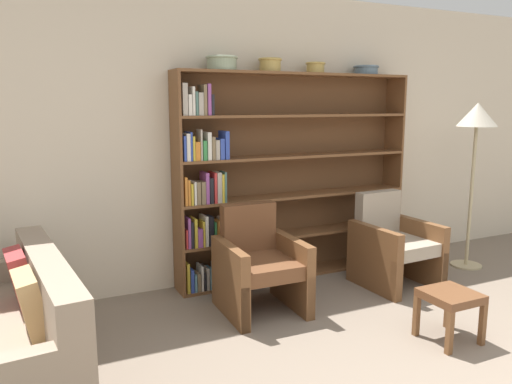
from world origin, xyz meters
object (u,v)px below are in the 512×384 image
at_px(couch, 2,342).
at_px(footstool, 450,301).
at_px(bowl_stoneware, 270,64).
at_px(bowl_copper, 315,67).
at_px(armchair_leather, 259,265).
at_px(bookshelf, 274,181).
at_px(armchair_cushioned, 393,245).
at_px(bowl_cream, 222,62).
at_px(floor_lamp, 477,125).
at_px(bowl_olive, 366,70).

distance_m(couch, footstool, 3.02).
distance_m(bowl_stoneware, bowl_copper, 0.49).
bearing_deg(armchair_leather, bowl_stoneware, -121.88).
bearing_deg(bookshelf, bowl_stoneware, -160.10).
bearing_deg(armchair_leather, footstool, 133.84).
distance_m(couch, armchair_leather, 1.96).
xyz_separation_m(bowl_copper, armchair_cushioned, (0.51, -0.64, -1.68)).
bearing_deg(bowl_copper, armchair_cushioned, -51.23).
xyz_separation_m(bookshelf, footstool, (0.53, -1.77, -0.67)).
bearing_deg(bookshelf, footstool, -73.21).
relative_size(bowl_cream, couch, 0.16).
height_order(bowl_cream, couch, bowl_cream).
relative_size(bowl_cream, floor_lamp, 0.17).
bearing_deg(armchair_cushioned, floor_lamp, -179.10).
distance_m(bowl_cream, footstool, 2.71).
bearing_deg(footstool, bowl_copper, 93.12).
height_order(bookshelf, armchair_leather, bookshelf).
distance_m(armchair_cushioned, floor_lamp, 1.55).
relative_size(bookshelf, footstool, 6.57).
xyz_separation_m(bowl_stoneware, bowl_olive, (1.10, -0.00, -0.02)).
bearing_deg(bowl_stoneware, floor_lamp, -15.26).
xyz_separation_m(bowl_cream, bowl_olive, (1.58, 0.00, -0.02)).
distance_m(armchair_leather, armchair_cushioned, 1.42).
bearing_deg(bowl_copper, floor_lamp, -19.67).
distance_m(bookshelf, couch, 2.69).
bearing_deg(couch, bookshelf, -72.42).
relative_size(bowl_olive, floor_lamp, 0.15).
xyz_separation_m(bowl_cream, armchair_leather, (0.06, -0.64, -1.69)).
relative_size(bowl_cream, armchair_leather, 0.33).
distance_m(bowl_stoneware, couch, 3.12).
height_order(armchair_leather, footstool, armchair_leather).
bearing_deg(armchair_cushioned, bowl_olive, -101.10).
height_order(bookshelf, couch, bookshelf).
height_order(bowl_stoneware, armchair_cushioned, bowl_stoneware).
distance_m(bowl_cream, couch, 2.77).
height_order(bowl_copper, couch, bowl_copper).
xyz_separation_m(bowl_cream, bowl_copper, (0.97, 0.00, -0.01)).
xyz_separation_m(bowl_cream, couch, (-1.86, -1.01, -1.79)).
bearing_deg(floor_lamp, footstool, -141.74).
xyz_separation_m(bowl_stoneware, couch, (-2.34, -1.01, -1.80)).
xyz_separation_m(bowl_cream, bowl_stoneware, (0.48, 0.00, 0.00)).
distance_m(bowl_copper, floor_lamp, 1.78).
distance_m(bowl_stoneware, armchair_cushioned, 2.06).
bearing_deg(armchair_cushioned, bookshelf, -37.37).
bearing_deg(bowl_copper, armchair_leather, -145.14).
relative_size(couch, footstool, 4.86).
xyz_separation_m(bookshelf, bowl_cream, (-0.54, -0.02, 1.10)).
xyz_separation_m(bowl_stoneware, floor_lamp, (2.08, -0.57, -0.58)).
xyz_separation_m(bowl_copper, footstool, (0.10, -1.75, -1.76)).
xyz_separation_m(bowl_stoneware, armchair_cushioned, (1.00, -0.64, -1.69)).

